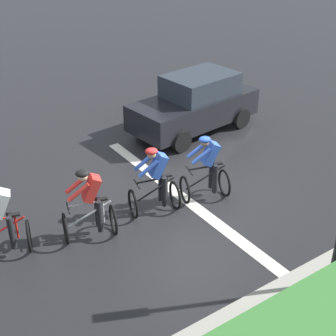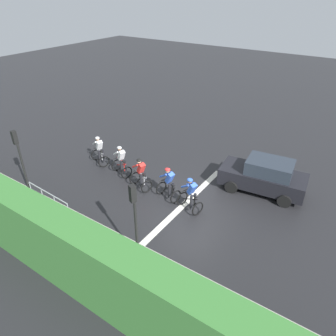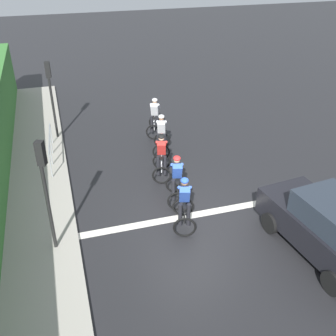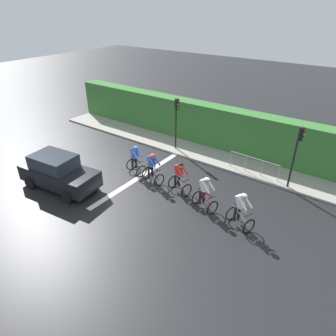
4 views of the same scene
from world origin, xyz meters
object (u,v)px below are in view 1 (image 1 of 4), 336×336
object	(u,v)px
cyclist_second	(1,222)
cyclist_fourth	(156,182)
cyclist_trailing	(207,169)
cyclist_mid	(90,206)
car_black	(195,103)

from	to	relation	value
cyclist_second	cyclist_fourth	bearing A→B (deg)	-97.39
cyclist_trailing	cyclist_second	bearing A→B (deg)	82.33
cyclist_fourth	cyclist_trailing	world-z (taller)	same
cyclist_fourth	cyclist_second	bearing A→B (deg)	82.61
cyclist_second	cyclist_fourth	size ratio (longest dim) A/B	1.00
cyclist_second	cyclist_mid	xyz separation A→B (m)	(-0.48, -1.70, 0.00)
cyclist_mid	car_black	xyz separation A→B (m)	(3.20, -5.16, 0.08)
cyclist_mid	cyclist_fourth	world-z (taller)	same
car_black	cyclist_second	bearing A→B (deg)	111.66
cyclist_second	car_black	size ratio (longest dim) A/B	0.39
cyclist_second	car_black	world-z (taller)	car_black
cyclist_trailing	car_black	xyz separation A→B (m)	(3.35, -2.19, 0.08)
cyclist_trailing	car_black	bearing A→B (deg)	-33.11
cyclist_mid	cyclist_fourth	xyz separation A→B (m)	(0.04, -1.66, 0.00)
cyclist_mid	cyclist_trailing	size ratio (longest dim) A/B	1.00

